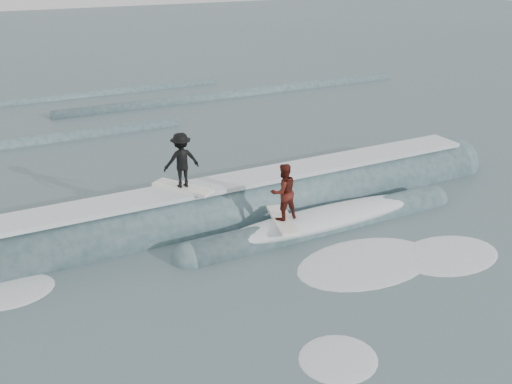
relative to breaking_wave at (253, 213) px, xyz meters
name	(u,v)px	position (x,y,z in m)	size (l,w,h in m)	color
ground	(290,252)	(-0.26, -2.78, -0.04)	(160.00, 160.00, 0.00)	#3A4E55
breaking_wave	(253,213)	(0.00, 0.00, 0.00)	(20.91, 3.93, 2.31)	#335355
surfer_black	(182,162)	(-2.29, 0.32, 2.06)	(1.56, 1.97, 1.81)	white
surfer_red	(283,195)	(0.02, -1.88, 1.37)	(1.05, 2.07, 1.84)	white
whitewater	(327,274)	(0.03, -4.27, -0.04)	(14.23, 7.56, 0.10)	white
far_swells	(109,113)	(-1.06, 14.87, -0.04)	(38.56, 8.65, 0.80)	#335355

